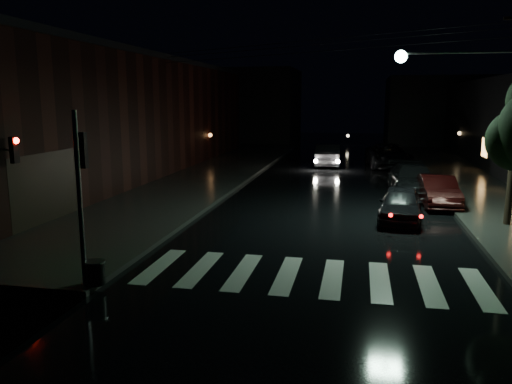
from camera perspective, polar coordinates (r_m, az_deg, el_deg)
The scene contains 15 objects.
ground at distance 13.50m, azimuth -7.03°, elevation -9.40°, with size 120.00×120.00×0.00m, color black.
sidewalk_left at distance 27.94m, azimuth -7.60°, elevation 1.10°, with size 6.00×44.00×0.15m, color #282826.
sidewalk_right at distance 27.04m, azimuth 24.00°, elevation -0.03°, with size 4.00×44.00×0.15m, color #282826.
building_left at distance 32.35m, azimuth -18.46°, elevation 8.02°, with size 10.00×36.00×7.00m, color black.
building_far_left at distance 58.75m, azimuth -2.29°, elevation 9.88°, with size 14.00×10.00×8.00m, color black.
building_far_right at distance 57.87m, azimuth 21.74°, elevation 8.65°, with size 14.00×10.00×7.00m, color black.
crosswalk at distance 13.37m, azimuth 6.13°, elevation -9.56°, with size 9.00×3.00×0.01m, color beige.
signal_pole_corner at distance 12.65m, azimuth -18.60°, elevation -3.94°, with size 0.68×0.61×4.20m.
signal_red_facade at distance 17.75m, azimuth -25.89°, elevation 4.50°, with size 0.54×0.28×0.85m.
utility_pole at distance 19.58m, azimuth 25.89°, elevation 9.51°, with size 4.92×0.44×8.00m.
parked_car_a at distance 19.85m, azimuth 16.22°, elevation -1.33°, with size 1.56×3.87×1.32m, color black.
parked_car_b at distance 23.23m, azimuth 20.05°, elevation 0.13°, with size 1.41×4.03×1.33m, color black.
parked_car_c at distance 25.86m, azimuth 17.48°, elevation 1.42°, with size 2.04×5.03×1.46m, color black.
parked_car_d at distance 35.58m, azimuth 14.91°, elevation 4.03°, with size 2.69×5.82×1.62m, color black.
oncoming_car at distance 35.57m, azimuth 8.23°, elevation 4.22°, with size 1.64×4.71×1.55m, color black.
Camera 1 is at (4.15, -12.01, 4.56)m, focal length 35.00 mm.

